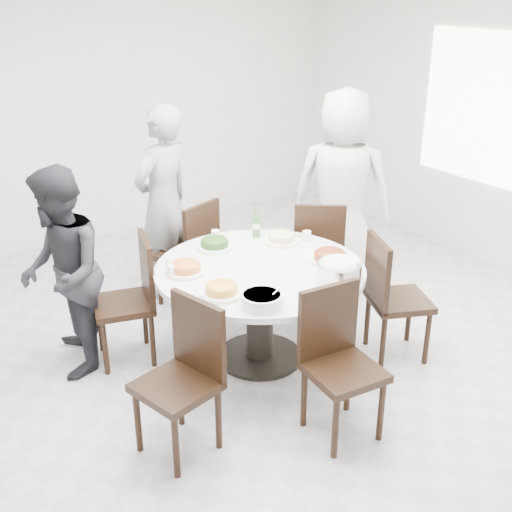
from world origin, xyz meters
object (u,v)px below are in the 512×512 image
chair_se (399,298)px  diner_right (342,190)px  chair_s (344,368)px  diner_middle (164,203)px  soup_bowl (262,300)px  chair_ne (317,250)px  rice_bowl (339,272)px  chair_sw (176,383)px  beverage_bottle (256,224)px  chair_n (186,253)px  dining_table (260,314)px  chair_nw (123,302)px  diner_left (62,274)px

chair_se → diner_right: bearing=2.9°
chair_s → diner_middle: size_ratio=0.56×
diner_middle → soup_bowl: 1.90m
chair_ne → rice_bowl: 1.23m
chair_ne → diner_middle: size_ratio=0.56×
diner_middle → rice_bowl: bearing=80.1°
chair_sw → chair_se: 1.87m
chair_s → rice_bowl: chair_s is taller
diner_right → beverage_bottle: bearing=56.4°
chair_s → soup_bowl: size_ratio=3.55×
chair_n → beverage_bottle: beverage_bottle is taller
dining_table → diner_middle: size_ratio=0.88×
dining_table → chair_sw: size_ratio=1.58×
chair_ne → diner_middle: diner_middle is taller
chair_n → chair_se: same height
chair_nw → soup_bowl: bearing=41.6°
chair_s → diner_middle: diner_middle is taller
chair_se → diner_right: (0.45, 1.21, 0.43)m
dining_table → diner_right: 1.60m
rice_bowl → chair_se: bearing=-3.7°
chair_sw → diner_right: (2.32, 1.27, 0.43)m
chair_n → chair_nw: same height
chair_s → rice_bowl: bearing=59.1°
chair_n → diner_middle: size_ratio=0.56×
chair_sw → beverage_bottle: (1.28, 1.08, 0.38)m
diner_right → chair_se: bearing=115.8°
diner_middle → beverage_bottle: 0.97m
chair_sw → chair_se: same height
dining_table → chair_nw: size_ratio=1.58×
chair_n → rice_bowl: chair_n is taller
diner_middle → chair_n: bearing=76.8°
diner_middle → chair_sw: bearing=43.9°
diner_right → rice_bowl: 1.56m
chair_nw → diner_middle: diner_middle is taller
diner_middle → rice_bowl: 1.92m
chair_ne → diner_right: bearing=-120.6°
chair_ne → chair_s: size_ratio=1.00×
chair_s → diner_right: diner_right is taller
chair_se → diner_left: (-2.10, 1.18, 0.28)m
rice_bowl → chair_nw: bearing=138.0°
chair_nw → beverage_bottle: bearing=103.0°
chair_sw → chair_se: bearing=77.2°
chair_nw → chair_se: 2.03m
chair_n → beverage_bottle: 0.78m
chair_ne → diner_left: size_ratio=0.63×
beverage_bottle → chair_nw: bearing=177.7°
dining_table → diner_middle: (-0.06, 1.40, 0.47)m
diner_right → rice_bowl: (-1.03, -1.17, -0.09)m
chair_ne → rice_bowl: size_ratio=3.11×
dining_table → soup_bowl: (-0.31, -0.49, 0.42)m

